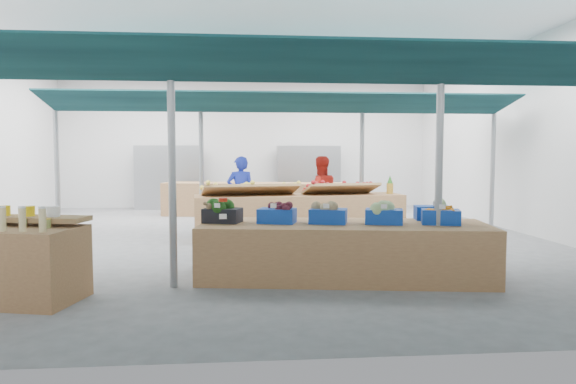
% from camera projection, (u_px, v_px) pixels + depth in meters
% --- Properties ---
extents(floor, '(13.00, 13.00, 0.00)m').
position_uv_depth(floor, '(249.00, 237.00, 10.69)').
color(floor, '#5F5F62').
rests_on(floor, ground).
extents(hall, '(13.00, 13.00, 13.00)m').
position_uv_depth(hall, '(248.00, 115.00, 11.93)').
color(hall, silver).
rests_on(hall, ground).
extents(pole_grid, '(10.00, 4.60, 3.00)m').
position_uv_depth(pole_grid, '(292.00, 149.00, 8.89)').
color(pole_grid, gray).
rests_on(pole_grid, floor).
extents(awnings, '(9.50, 7.08, 0.30)m').
position_uv_depth(awnings, '(292.00, 93.00, 8.82)').
color(awnings, black).
rests_on(awnings, pole_grid).
extents(back_shelving_left, '(2.00, 0.50, 2.00)m').
position_uv_depth(back_shelving_left, '(168.00, 178.00, 16.37)').
color(back_shelving_left, '#B23F33').
rests_on(back_shelving_left, floor).
extents(back_shelving_right, '(2.00, 0.50, 2.00)m').
position_uv_depth(back_shelving_right, '(308.00, 177.00, 16.75)').
color(back_shelving_right, '#B23F33').
rests_on(back_shelving_right, floor).
extents(veg_counter, '(4.08, 1.86, 0.76)m').
position_uv_depth(veg_counter, '(344.00, 251.00, 7.09)').
color(veg_counter, brown).
rests_on(veg_counter, floor).
extents(fruit_counter, '(4.30, 1.39, 0.90)m').
position_uv_depth(fruit_counter, '(299.00, 217.00, 10.50)').
color(fruit_counter, brown).
rests_on(fruit_counter, floor).
extents(far_counter, '(5.30, 2.03, 0.94)m').
position_uv_depth(far_counter, '(255.00, 199.00, 14.58)').
color(far_counter, brown).
rests_on(far_counter, floor).
extents(crate_stack, '(0.52, 0.40, 0.56)m').
position_uv_depth(crate_stack, '(445.00, 248.00, 7.85)').
color(crate_stack, '#0F3AA3').
rests_on(crate_stack, floor).
extents(vendor_left, '(0.65, 0.46, 1.69)m').
position_uv_depth(vendor_left, '(241.00, 194.00, 11.46)').
color(vendor_left, '#1929A8').
rests_on(vendor_left, floor).
extents(vendor_right, '(0.88, 0.71, 1.69)m').
position_uv_depth(vendor_right, '(320.00, 194.00, 11.61)').
color(vendor_right, red).
rests_on(vendor_right, floor).
extents(crate_broccoli, '(0.58, 0.48, 0.35)m').
position_uv_depth(crate_broccoli, '(222.00, 211.00, 7.15)').
color(crate_broccoli, black).
rests_on(crate_broccoli, veg_counter).
extents(crate_beets, '(0.58, 0.48, 0.29)m').
position_uv_depth(crate_beets, '(277.00, 213.00, 7.11)').
color(crate_beets, '#0F3AA3').
rests_on(crate_beets, veg_counter).
extents(crate_celeriac, '(0.58, 0.48, 0.31)m').
position_uv_depth(crate_celeriac, '(328.00, 213.00, 7.07)').
color(crate_celeriac, '#0F3AA3').
rests_on(crate_celeriac, veg_counter).
extents(crate_cabbage, '(0.58, 0.48, 0.35)m').
position_uv_depth(crate_cabbage, '(384.00, 212.00, 7.02)').
color(crate_cabbage, '#0F3AA3').
rests_on(crate_cabbage, veg_counter).
extents(crate_carrots, '(0.58, 0.48, 0.29)m').
position_uv_depth(crate_carrots, '(441.00, 216.00, 6.98)').
color(crate_carrots, '#0F3AA3').
rests_on(crate_carrots, veg_counter).
extents(sparrow, '(0.12, 0.09, 0.11)m').
position_uv_depth(sparrow, '(208.00, 206.00, 7.02)').
color(sparrow, brown).
rests_on(sparrow, crate_broccoli).
extents(pole_ribbon, '(0.12, 0.12, 0.28)m').
position_uv_depth(pole_ribbon, '(223.00, 201.00, 6.93)').
color(pole_ribbon, '#A81C0B').
rests_on(pole_ribbon, pole_grid).
extents(apple_heap_yellow, '(2.00, 1.04, 0.27)m').
position_uv_depth(apple_heap_yellow, '(251.00, 187.00, 10.18)').
color(apple_heap_yellow, '#997247').
rests_on(apple_heap_yellow, fruit_counter).
extents(apple_heap_red, '(1.60, 0.96, 0.27)m').
position_uv_depth(apple_heap_red, '(341.00, 186.00, 10.51)').
color(apple_heap_red, '#997247').
rests_on(apple_heap_red, fruit_counter).
extents(pineapple, '(0.14, 0.14, 0.39)m').
position_uv_depth(pineapple, '(390.00, 185.00, 10.69)').
color(pineapple, '#8C6019').
rests_on(pineapple, fruit_counter).
extents(crate_extra, '(0.55, 0.44, 0.32)m').
position_uv_depth(crate_extra, '(433.00, 210.00, 7.47)').
color(crate_extra, '#0F3AA3').
rests_on(crate_extra, veg_counter).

